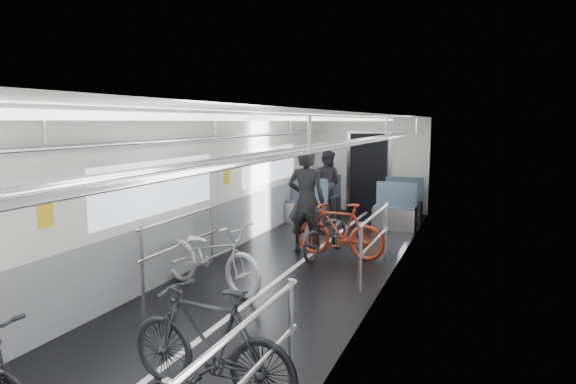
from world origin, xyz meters
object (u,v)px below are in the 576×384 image
object	(u,v)px
person_standing	(306,200)
person_seated	(327,183)
bike_aisle	(327,232)
bike_right_near	(210,342)
bike_right_far	(340,230)
bike_left_far	(211,255)

from	to	relation	value
person_standing	person_seated	xyz separation A→B (m)	(-0.71, 3.66, -0.13)
person_seated	bike_aisle	bearing A→B (deg)	118.07
bike_right_near	bike_right_far	size ratio (longest dim) A/B	1.04
bike_right_near	bike_aisle	world-z (taller)	bike_right_near
bike_right_far	person_seated	size ratio (longest dim) A/B	0.98
bike_right_near	person_seated	size ratio (longest dim) A/B	1.02
bike_right_near	person_standing	world-z (taller)	person_standing
bike_left_far	bike_right_near	bearing A→B (deg)	-134.70
bike_left_far	bike_right_far	bearing A→B (deg)	-12.37
bike_right_near	person_seated	bearing A→B (deg)	-163.98
bike_right_near	person_standing	distance (m)	4.95
person_standing	person_seated	world-z (taller)	person_standing
person_seated	bike_right_far	bearing A→B (deg)	121.16
bike_right_far	bike_aisle	size ratio (longest dim) A/B	1.00
bike_left_far	bike_right_near	distance (m)	2.85
bike_right_far	bike_aisle	world-z (taller)	bike_right_far
person_standing	person_seated	size ratio (longest dim) A/B	1.16
bike_aisle	bike_right_near	bearing A→B (deg)	-75.12
bike_right_near	person_seated	world-z (taller)	person_seated
bike_aisle	bike_right_far	bearing A→B (deg)	2.83
bike_right_far	person_standing	world-z (taller)	person_standing
bike_left_far	person_seated	world-z (taller)	person_seated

